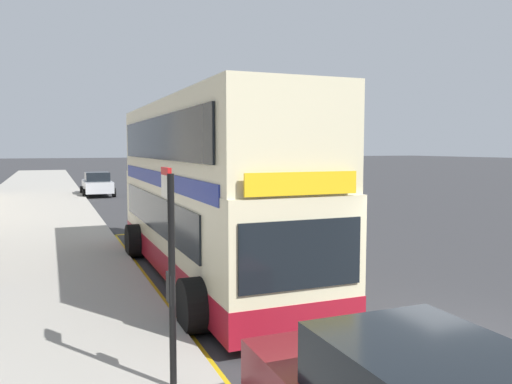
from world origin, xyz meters
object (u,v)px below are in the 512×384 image
Objects in this scene: double_decker_bus at (205,196)px; parked_car_silver_kerbside at (97,184)px; parked_car_maroon_behind at (199,186)px; bus_stop_sign at (170,261)px; parked_car_teal_distant at (180,181)px.

double_decker_bus is 23.65m from parked_car_silver_kerbside.
double_decker_bus is at bearing 93.89° from parked_car_silver_kerbside.
parked_car_maroon_behind is (5.29, 19.40, -1.26)m from double_decker_bus.
parked_car_teal_distant is at bearing 76.29° from bus_stop_sign.
parked_car_silver_kerbside is (1.54, 29.51, -1.01)m from bus_stop_sign.
parked_car_maroon_behind is at bearing 146.97° from parked_car_silver_kerbside.
double_decker_bus is 2.54× the size of parked_car_teal_distant.
parked_car_silver_kerbside is (-0.66, 23.61, -1.26)m from double_decker_bus.
double_decker_bus reaches higher than parked_car_maroon_behind.
double_decker_bus is at bearing 75.30° from parked_car_maroon_behind.
parked_car_teal_distant is at bearing -165.08° from parked_car_silver_kerbside.
parked_car_maroon_behind and parked_car_silver_kerbside have the same top height.
parked_car_silver_kerbside is at bearing 87.00° from bus_stop_sign.
double_decker_bus reaches higher than parked_car_teal_distant.
parked_car_maroon_behind is at bearing 74.75° from double_decker_bus.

